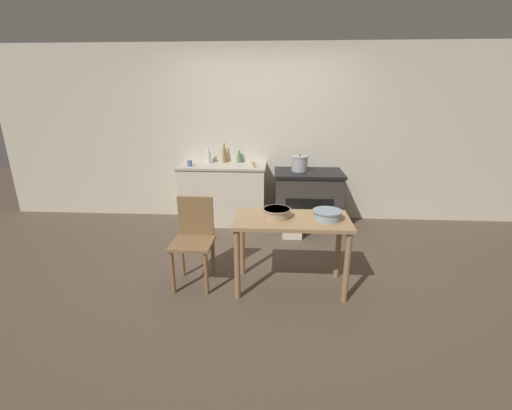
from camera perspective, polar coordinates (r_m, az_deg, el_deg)
The scene contains 15 objects.
ground_plane at distance 4.04m, azimuth -0.34°, elevation -9.46°, with size 14.00×14.00×0.00m, color brown.
wall_back at distance 5.20m, azimuth 0.81°, elevation 11.56°, with size 8.00×0.07×2.55m.
counter_cabinet at distance 5.12m, azimuth -5.50°, elevation 1.85°, with size 1.27×0.57×0.88m.
stove at distance 5.04m, azimuth 8.55°, elevation 1.06°, with size 0.97×0.68×0.81m.
work_table at distance 3.32m, azimuth 5.92°, elevation -4.27°, with size 1.10×0.55×0.74m.
chair at distance 3.50m, azimuth -10.31°, elevation -5.47°, with size 0.41×0.41×0.89m.
flour_sack at distance 4.65m, azimuth 6.05°, elevation -3.53°, with size 0.26×0.18×0.32m, color beige.
stock_pot at distance 4.93m, azimuth 7.28°, elevation 6.90°, with size 0.24×0.24×0.24m.
mixing_bowl_large at distance 3.27m, azimuth 3.46°, elevation -1.26°, with size 0.27×0.27×0.09m.
mixing_bowl_small at distance 3.28m, azimuth 11.79°, elevation -1.53°, with size 0.28×0.28×0.09m.
bottle_far_left at distance 5.18m, azimuth -5.30°, elevation 8.28°, with size 0.06×0.06×0.28m.
bottle_left at distance 5.17m, azimuth -7.97°, elevation 7.94°, with size 0.08×0.08×0.23m.
bottle_mid_left at distance 5.17m, azimuth -2.80°, elevation 7.86°, with size 0.07×0.07×0.18m.
cup_center_left at distance 4.98m, azimuth -10.99°, elevation 6.84°, with size 0.07×0.07×0.08m, color #4C6B99.
cup_center at distance 4.82m, azimuth -0.59°, elevation 6.79°, with size 0.07×0.07×0.09m, color beige.
Camera 1 is at (0.24, -3.57, 1.88)m, focal length 24.00 mm.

